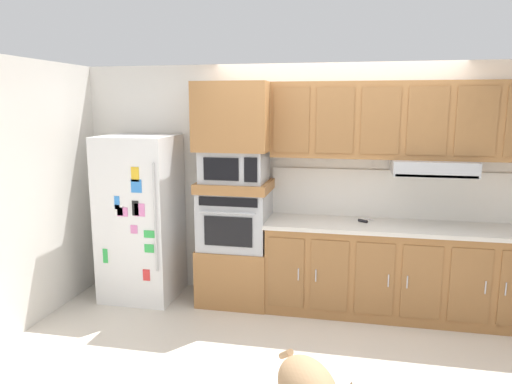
{
  "coord_description": "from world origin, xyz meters",
  "views": [
    {
      "loc": [
        0.21,
        -3.96,
        2.07
      ],
      "look_at": [
        -0.62,
        0.02,
        1.33
      ],
      "focal_mm": 33.4,
      "sensor_mm": 36.0,
      "label": 1
    }
  ],
  "objects_px": {
    "microwave": "(235,166)",
    "screwdriver": "(363,221)",
    "built_in_oven": "(235,219)",
    "refrigerator": "(141,218)"
  },
  "relations": [
    {
      "from": "built_in_oven",
      "to": "screwdriver",
      "type": "height_order",
      "value": "built_in_oven"
    },
    {
      "from": "built_in_oven",
      "to": "microwave",
      "type": "relative_size",
      "value": 1.09
    },
    {
      "from": "refrigerator",
      "to": "microwave",
      "type": "height_order",
      "value": "refrigerator"
    },
    {
      "from": "refrigerator",
      "to": "screwdriver",
      "type": "bearing_deg",
      "value": 2.93
    },
    {
      "from": "built_in_oven",
      "to": "microwave",
      "type": "height_order",
      "value": "microwave"
    },
    {
      "from": "refrigerator",
      "to": "built_in_oven",
      "type": "xyz_separation_m",
      "value": [
        1.03,
        0.07,
        0.02
      ]
    },
    {
      "from": "microwave",
      "to": "built_in_oven",
      "type": "bearing_deg",
      "value": 179.23
    },
    {
      "from": "refrigerator",
      "to": "built_in_oven",
      "type": "distance_m",
      "value": 1.04
    },
    {
      "from": "refrigerator",
      "to": "microwave",
      "type": "distance_m",
      "value": 1.19
    },
    {
      "from": "microwave",
      "to": "screwdriver",
      "type": "distance_m",
      "value": 1.41
    }
  ]
}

